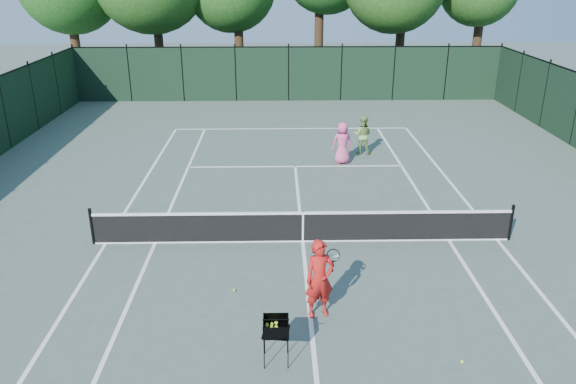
{
  "coord_description": "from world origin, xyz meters",
  "views": [
    {
      "loc": [
        -0.71,
        -14.04,
        7.11
      ],
      "look_at": [
        -0.39,
        1.0,
        1.1
      ],
      "focal_mm": 35.0,
      "sensor_mm": 36.0,
      "label": 1
    }
  ],
  "objects_px": {
    "player_pink": "(342,143)",
    "loose_ball_midcourt": "(234,290)",
    "coach": "(320,279)",
    "ball_hopper": "(276,327)",
    "loose_ball_near_cart": "(462,362)",
    "player_green": "(363,135)"
  },
  "relations": [
    {
      "from": "loose_ball_midcourt",
      "to": "player_green",
      "type": "bearing_deg",
      "value": 66.72
    },
    {
      "from": "loose_ball_midcourt",
      "to": "coach",
      "type": "bearing_deg",
      "value": -26.99
    },
    {
      "from": "player_pink",
      "to": "loose_ball_midcourt",
      "type": "bearing_deg",
      "value": 57.75
    },
    {
      "from": "loose_ball_midcourt",
      "to": "player_pink",
      "type": "bearing_deg",
      "value": 69.06
    },
    {
      "from": "loose_ball_near_cart",
      "to": "loose_ball_midcourt",
      "type": "xyz_separation_m",
      "value": [
        -4.59,
        2.69,
        0.0
      ]
    },
    {
      "from": "player_pink",
      "to": "loose_ball_midcourt",
      "type": "xyz_separation_m",
      "value": [
        -3.58,
        -9.35,
        -0.79
      ]
    },
    {
      "from": "ball_hopper",
      "to": "loose_ball_midcourt",
      "type": "distance_m",
      "value": 2.83
    },
    {
      "from": "loose_ball_near_cart",
      "to": "loose_ball_midcourt",
      "type": "distance_m",
      "value": 5.32
    },
    {
      "from": "coach",
      "to": "ball_hopper",
      "type": "xyz_separation_m",
      "value": [
        -0.94,
        -1.55,
        -0.11
      ]
    },
    {
      "from": "player_pink",
      "to": "ball_hopper",
      "type": "relative_size",
      "value": 1.75
    },
    {
      "from": "player_pink",
      "to": "loose_ball_near_cart",
      "type": "bearing_deg",
      "value": 83.52
    },
    {
      "from": "player_pink",
      "to": "loose_ball_near_cart",
      "type": "distance_m",
      "value": 12.11
    },
    {
      "from": "player_green",
      "to": "ball_hopper",
      "type": "xyz_separation_m",
      "value": [
        -3.55,
        -13.1,
        -0.0
      ]
    },
    {
      "from": "ball_hopper",
      "to": "loose_ball_near_cart",
      "type": "relative_size",
      "value": 13.83
    },
    {
      "from": "loose_ball_midcourt",
      "to": "loose_ball_near_cart",
      "type": "bearing_deg",
      "value": -30.31
    },
    {
      "from": "ball_hopper",
      "to": "loose_ball_midcourt",
      "type": "height_order",
      "value": "ball_hopper"
    },
    {
      "from": "coach",
      "to": "player_green",
      "type": "height_order",
      "value": "coach"
    },
    {
      "from": "player_pink",
      "to": "ball_hopper",
      "type": "xyz_separation_m",
      "value": [
        -2.59,
        -11.89,
        -0.03
      ]
    },
    {
      "from": "coach",
      "to": "loose_ball_near_cart",
      "type": "height_order",
      "value": "coach"
    },
    {
      "from": "coach",
      "to": "ball_hopper",
      "type": "relative_size",
      "value": 1.92
    },
    {
      "from": "coach",
      "to": "loose_ball_near_cart",
      "type": "distance_m",
      "value": 3.27
    },
    {
      "from": "coach",
      "to": "player_green",
      "type": "relative_size",
      "value": 1.14
    }
  ]
}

